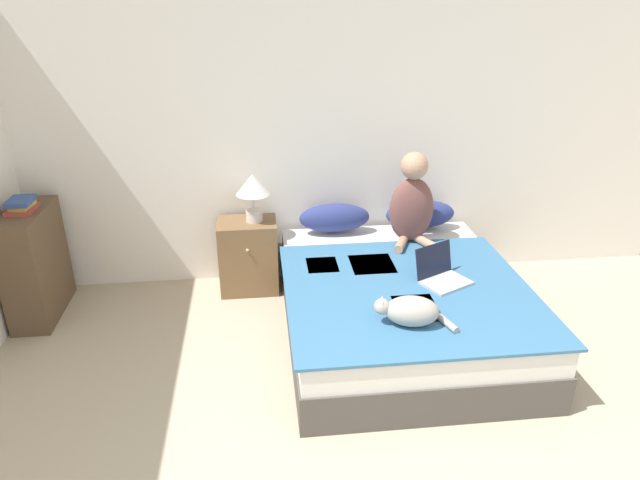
% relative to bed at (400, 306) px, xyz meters
% --- Properties ---
extents(wall_back, '(6.17, 0.05, 2.55)m').
position_rel_bed_xyz_m(wall_back, '(-0.38, 1.10, 1.03)').
color(wall_back, white).
rests_on(wall_back, ground_plane).
extents(bed, '(1.73, 2.06, 0.49)m').
position_rel_bed_xyz_m(bed, '(0.00, 0.00, 0.00)').
color(bed, '#4C4742').
rests_on(bed, ground_plane).
extents(pillow_near, '(0.61, 0.23, 0.25)m').
position_rel_bed_xyz_m(pillow_near, '(-0.38, 0.89, 0.37)').
color(pillow_near, navy).
rests_on(pillow_near, bed).
extents(pillow_far, '(0.61, 0.23, 0.25)m').
position_rel_bed_xyz_m(pillow_far, '(0.38, 0.89, 0.37)').
color(pillow_far, navy).
rests_on(pillow_far, bed).
extents(person_sitting, '(0.37, 0.37, 0.76)m').
position_rel_bed_xyz_m(person_sitting, '(0.22, 0.62, 0.59)').
color(person_sitting, brown).
rests_on(person_sitting, bed).
extents(cat_tabby, '(0.51, 0.27, 0.20)m').
position_rel_bed_xyz_m(cat_tabby, '(-0.11, -0.64, 0.35)').
color(cat_tabby, '#A8A399').
rests_on(cat_tabby, bed).
extents(laptop_open, '(0.42, 0.41, 0.25)m').
position_rel_bed_xyz_m(laptop_open, '(0.27, -0.10, 0.30)').
color(laptop_open, '#B7B7BC').
rests_on(laptop_open, bed).
extents(nightstand, '(0.49, 0.38, 0.64)m').
position_rel_bed_xyz_m(nightstand, '(-1.13, 0.85, 0.07)').
color(nightstand, brown).
rests_on(nightstand, ground_plane).
extents(table_lamp, '(0.28, 0.28, 0.41)m').
position_rel_bed_xyz_m(table_lamp, '(-1.06, 0.85, 0.68)').
color(table_lamp, beige).
rests_on(table_lamp, nightstand).
extents(bookshelf, '(0.29, 0.72, 0.89)m').
position_rel_bed_xyz_m(bookshelf, '(-2.79, 0.63, 0.20)').
color(bookshelf, brown).
rests_on(bookshelf, ground_plane).
extents(book_stack_top, '(0.19, 0.24, 0.10)m').
position_rel_bed_xyz_m(book_stack_top, '(-2.79, 0.63, 0.69)').
color(book_stack_top, '#B24238').
rests_on(book_stack_top, bookshelf).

